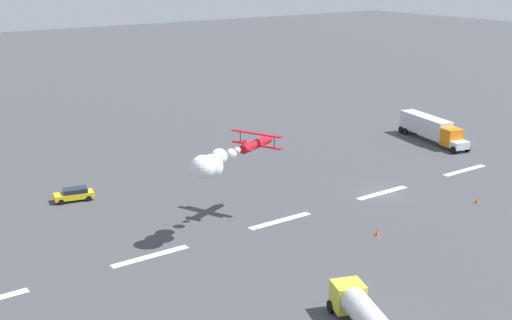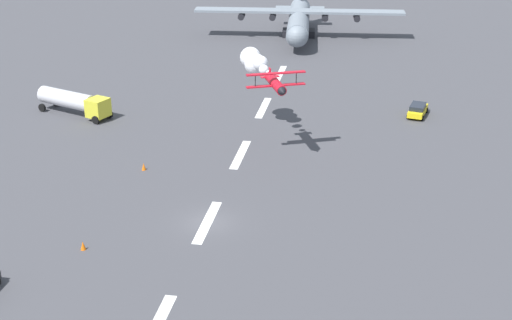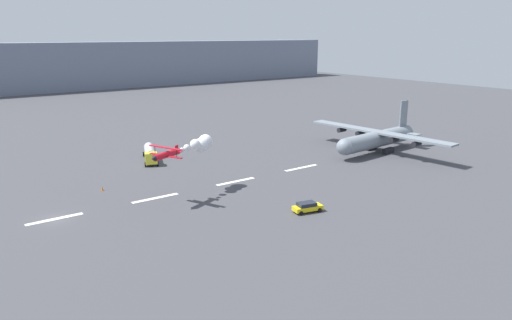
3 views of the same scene
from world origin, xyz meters
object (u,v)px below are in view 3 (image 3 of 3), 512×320
object	(u,v)px
fuel_tanker_truck	(150,153)
stunt_biplane_red	(196,145)
traffic_cone_far	(102,188)
cargo_transport_plane	(375,139)
followme_car_yellow	(307,207)

from	to	relation	value
fuel_tanker_truck	stunt_biplane_red	bearing A→B (deg)	-94.27
traffic_cone_far	cargo_transport_plane	bearing A→B (deg)	-8.92
stunt_biplane_red	followme_car_yellow	bearing A→B (deg)	-65.69
stunt_biplane_red	fuel_tanker_truck	xyz separation A→B (m)	(1.73, 23.14, -6.18)
stunt_biplane_red	followme_car_yellow	distance (m)	21.58
stunt_biplane_red	traffic_cone_far	size ratio (longest dim) A/B	18.38
cargo_transport_plane	followme_car_yellow	world-z (taller)	cargo_transport_plane
fuel_tanker_truck	traffic_cone_far	size ratio (longest dim) A/B	13.80
fuel_tanker_truck	followme_car_yellow	size ratio (longest dim) A/B	2.17
stunt_biplane_red	followme_car_yellow	size ratio (longest dim) A/B	2.89
stunt_biplane_red	fuel_tanker_truck	distance (m)	24.01
stunt_biplane_red	fuel_tanker_truck	size ratio (longest dim) A/B	1.33
cargo_transport_plane	traffic_cone_far	world-z (taller)	cargo_transport_plane
cargo_transport_plane	followme_car_yellow	distance (m)	41.69
stunt_biplane_red	traffic_cone_far	distance (m)	17.93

